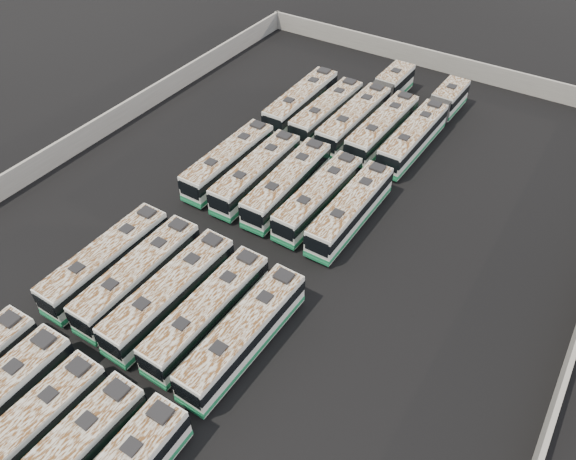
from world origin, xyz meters
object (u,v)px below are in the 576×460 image
Objects in this scene: bus_midback_center at (287,184)px; bus_back_left at (327,112)px; bus_midback_left at (256,173)px; bus_midback_far_right at (351,210)px; bus_midback_far_left at (229,161)px; bus_midfront_center at (171,294)px; bus_back_far_right at (426,124)px; bus_front_center at (20,439)px; bus_back_far_left at (301,102)px; bus_midfront_left at (139,276)px; bus_midfront_far_right at (244,335)px; bus_midback_right at (319,197)px; bus_back_center at (368,107)px; bus_midfront_right at (207,312)px; bus_midfront_far_left at (107,260)px; bus_back_right at (382,129)px.

bus_midback_center is 12.40m from bus_back_left.
bus_midback_far_right reaches higher than bus_midback_left.
bus_midback_far_left is 6.15m from bus_midback_center.
bus_midfront_center is 30.43m from bus_back_far_right.
bus_midback_far_left is at bearing 104.14° from bus_front_center.
bus_back_left is at bearing -5.05° from bus_back_far_left.
bus_front_center is at bearing -76.46° from bus_midfront_left.
bus_midfront_far_right is at bearing -58.18° from bus_midback_left.
bus_midback_center is 13.70m from bus_back_far_left.
bus_midfront_left is 1.02× the size of bus_midback_right.
bus_front_center is 41.95m from bus_back_center.
bus_midfront_right is 1.00× the size of bus_midback_far_left.
bus_midback_left is at bearing -178.03° from bus_midback_center.
bus_midfront_right is at bearing 3.16° from bus_midfront_center.
bus_midback_far_left is 1.01× the size of bus_midback_right.
bus_midfront_far_left reaches higher than bus_front_center.
bus_back_right is at bearing -1.85° from bus_back_far_left.
bus_back_center is at bearing 102.81° from bus_midback_right.
bus_midback_right is at bearing -54.14° from bus_back_far_left.
bus_back_left is 0.97× the size of bus_back_right.
bus_back_right is at bearing 86.91° from bus_front_center.
bus_midback_far_left reaches higher than bus_back_left.
bus_back_far_right is at bearing 45.51° from bus_back_right.
bus_midfront_right reaches higher than bus_front_center.
bus_back_far_right is at bearing 2.11° from bus_back_center.
bus_midback_center is at bearing -89.49° from bus_back_center.
bus_midback_center is 1.02× the size of bus_back_left.
bus_back_left is 4.30m from bus_back_center.
bus_midback_center is 0.98× the size of bus_back_far_left.
bus_midfront_far_left is 0.99× the size of bus_midfront_left.
bus_back_right reaches higher than bus_midback_far_right.
bus_midback_left is at bearing 102.85° from bus_midfront_center.
bus_back_far_left is at bearing 177.11° from bus_back_left.
bus_midfront_center is 1.01× the size of bus_midback_center.
bus_back_right is at bearing 90.81° from bus_midfront_right.
bus_back_left is (3.12, -0.22, -0.07)m from bus_back_far_left.
bus_midback_left is 0.62× the size of bus_back_center.
bus_back_center is at bearing 67.92° from bus_midback_far_left.
bus_midback_right is at bearing -0.07° from bus_midback_far_left.
bus_back_right is (6.13, 26.62, 0.03)m from bus_midfront_left.
bus_midback_far_right is (3.05, 14.40, -0.00)m from bus_midfront_right.
bus_front_center is 0.99× the size of bus_midfront_right.
bus_back_far_right is at bearing 20.03° from bus_back_left.
bus_midfront_right is 1.00× the size of bus_midback_far_right.
bus_midback_center is (6.15, 0.03, 0.02)m from bus_midback_far_left.
bus_midback_right is 0.99× the size of bus_midback_far_right.
bus_midfront_left is at bearing -122.41° from bus_midback_far_right.
bus_midfront_far_right is at bearing 0.29° from bus_midfront_far_left.
bus_midfront_far_left is 0.97× the size of bus_back_right.
bus_midfront_right is at bearing -0.26° from bus_midfront_left.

